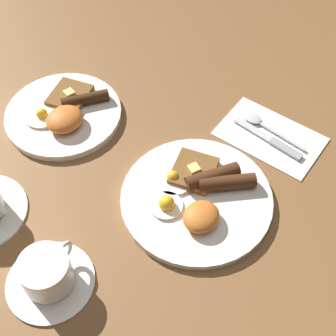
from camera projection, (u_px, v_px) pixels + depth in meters
name	position (u px, v px, depth m)	size (l,w,h in m)	color
ground_plane	(196.00, 201.00, 0.88)	(3.00, 3.00, 0.00)	brown
breakfast_plate_near	(198.00, 196.00, 0.87)	(0.28, 0.28, 0.05)	white
breakfast_plate_far	(64.00, 113.00, 1.00)	(0.25, 0.25, 0.05)	white
teacup_near	(48.00, 275.00, 0.76)	(0.15, 0.15, 0.07)	white
napkin	(270.00, 136.00, 0.98)	(0.13, 0.21, 0.01)	white
knife	(271.00, 140.00, 0.96)	(0.02, 0.16, 0.01)	silver
spoon	(259.00, 122.00, 0.99)	(0.03, 0.15, 0.01)	silver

